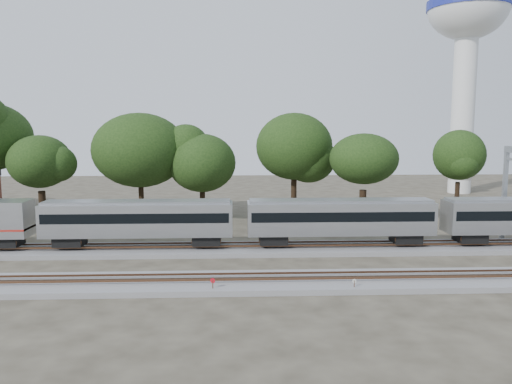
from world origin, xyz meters
TOP-DOWN VIEW (x-y plane):
  - ground at (0.00, 0.00)m, footprint 160.00×160.00m
  - track_far at (0.00, 6.00)m, footprint 160.00×5.00m
  - track_near at (0.00, -4.00)m, footprint 160.00×5.00m
  - train at (21.40, 6.00)m, footprint 107.37×3.06m
  - switch_stand_red at (0.82, -5.82)m, footprint 0.34×0.16m
  - switch_stand_white at (10.56, -5.92)m, footprint 0.30×0.10m
  - switch_lever at (5.84, -5.18)m, footprint 0.52×0.34m
  - water_tower at (41.51, 46.20)m, footprint 13.47×13.47m
  - tree_2 at (-20.15, 19.62)m, footprint 7.54×7.54m
  - tree_3 at (-9.03, 21.49)m, footprint 8.77×8.77m
  - tree_4 at (-1.59, 20.83)m, footprint 7.24×7.24m
  - tree_5 at (9.79, 23.60)m, footprint 9.12×9.12m
  - tree_6 at (17.10, 17.57)m, footprint 7.89×7.89m
  - tree_7 at (31.87, 25.67)m, footprint 7.86×7.86m

SIDE VIEW (x-z plane):
  - ground at x=0.00m, z-range 0.00..0.00m
  - switch_lever at x=5.84m, z-range 0.00..0.30m
  - track_far at x=0.00m, z-range -0.16..0.57m
  - track_near at x=0.00m, z-range -0.16..0.57m
  - switch_stand_white at x=10.56m, z-range 0.13..1.10m
  - switch_stand_red at x=0.82m, z-range 0.15..1.27m
  - train at x=21.40m, z-range 0.90..5.42m
  - tree_4 at x=-1.59m, z-range 2.00..12.21m
  - tree_2 at x=-20.15m, z-range 2.08..12.72m
  - tree_7 at x=31.87m, z-range 2.17..13.26m
  - tree_6 at x=17.10m, z-range 2.18..13.31m
  - tree_3 at x=-9.03m, z-range 2.43..14.79m
  - tree_5 at x=9.79m, z-range 2.53..15.39m
  - water_tower at x=41.51m, z-range 8.98..46.28m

